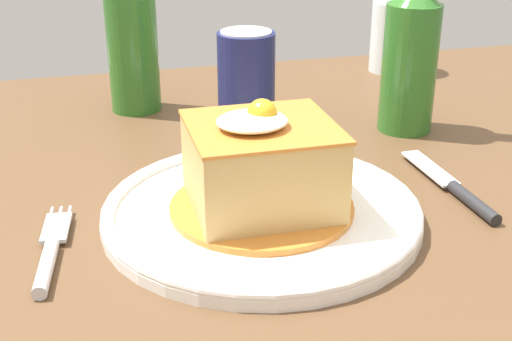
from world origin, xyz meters
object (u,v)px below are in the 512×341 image
object	(u,v)px
fork	(50,254)
drinking_glass	(393,42)
beer_bottle_green	(132,33)
knife	(460,192)
beer_bottle_green_far	(411,48)
soda_can	(246,85)
main_plate	(262,211)

from	to	relation	value
fork	drinking_glass	size ratio (longest dim) A/B	1.35
fork	beer_bottle_green	world-z (taller)	beer_bottle_green
fork	knife	bearing A→B (deg)	2.81
beer_bottle_green	beer_bottle_green_far	distance (m)	0.34
fork	drinking_glass	world-z (taller)	drinking_glass
soda_can	beer_bottle_green_far	size ratio (longest dim) A/B	0.47
main_plate	beer_bottle_green	world-z (taller)	beer_bottle_green
soda_can	beer_bottle_green_far	world-z (taller)	beer_bottle_green_far
soda_can	main_plate	bearing A→B (deg)	-100.38
main_plate	knife	bearing A→B (deg)	-1.43
beer_bottle_green_far	drinking_glass	bearing A→B (deg)	68.69
soda_can	fork	bearing A→B (deg)	-133.75
fork	drinking_glass	distance (m)	0.67
main_plate	fork	world-z (taller)	main_plate
knife	soda_can	world-z (taller)	soda_can
knife	drinking_glass	bearing A→B (deg)	73.68
fork	beer_bottle_green	bearing A→B (deg)	73.51
soda_can	knife	bearing A→B (deg)	-53.56
soda_can	drinking_glass	xyz separation A→B (m)	(0.28, 0.21, -0.02)
fork	knife	xyz separation A→B (m)	(0.38, 0.02, -0.00)
main_plate	fork	size ratio (longest dim) A/B	2.02
main_plate	knife	distance (m)	0.20
main_plate	beer_bottle_green	size ratio (longest dim) A/B	1.08
drinking_glass	beer_bottle_green_far	bearing A→B (deg)	-111.31
fork	main_plate	bearing A→B (deg)	7.29
soda_can	beer_bottle_green	world-z (taller)	beer_bottle_green
main_plate	beer_bottle_green_far	bearing A→B (deg)	38.49
knife	beer_bottle_green_far	size ratio (longest dim) A/B	0.62
main_plate	beer_bottle_green	bearing A→B (deg)	102.93
knife	main_plate	bearing A→B (deg)	178.57
main_plate	soda_can	distance (m)	0.22
knife	soda_can	distance (m)	0.27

